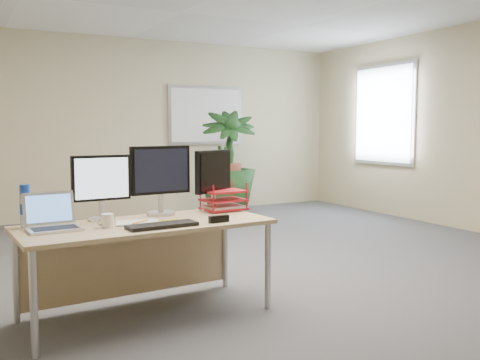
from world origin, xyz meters
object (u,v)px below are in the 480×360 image
desk (142,240)px  laptop (52,220)px  monitor_left (101,183)px  monitor_right (161,176)px  floor_plant (228,168)px

desk → laptop: bearing=-177.5°
desk → monitor_left: monitor_left is taller
monitor_right → floor_plant: bearing=55.6°
floor_plant → laptop: 4.50m
desk → monitor_right: 0.53m
desk → monitor_left: 0.50m
floor_plant → laptop: floor_plant is taller
floor_plant → monitor_right: size_ratio=2.82×
floor_plant → laptop: bearing=-131.7°
floor_plant → monitor_left: 4.12m
monitor_left → laptop: 0.47m
laptop → monitor_left: bearing=26.2°
desk → monitor_right: monitor_right is taller
desk → monitor_left: (-0.24, 0.16, 0.41)m
monitor_right → monitor_left: bearing=-176.2°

